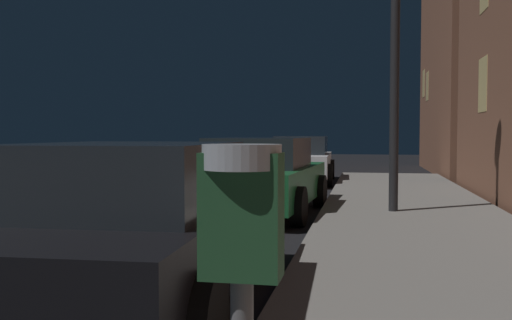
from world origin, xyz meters
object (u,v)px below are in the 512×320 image
at_px(car_black, 135,228).
at_px(car_white, 302,160).
at_px(car_green, 260,177).
at_px(street_lamp, 395,13).
at_px(parking_meter, 242,279).

distance_m(car_black, car_white, 12.89).
bearing_deg(car_green, street_lamp, -4.45).
bearing_deg(parking_meter, car_white, 95.78).
bearing_deg(car_black, car_green, 90.04).
bearing_deg(car_black, street_lamp, 67.03).
bearing_deg(car_white, parking_meter, -84.22).
relative_size(parking_meter, car_black, 0.32).
height_order(parking_meter, street_lamp, street_lamp).
distance_m(parking_meter, street_lamp, 9.24).
xyz_separation_m(car_white, street_lamp, (2.41, -7.21, 2.88)).
relative_size(parking_meter, street_lamp, 0.26).
xyz_separation_m(parking_meter, car_black, (-1.63, 3.19, -0.45)).
distance_m(parking_meter, car_black, 3.61).
relative_size(car_white, street_lamp, 0.86).
height_order(car_black, car_white, same).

